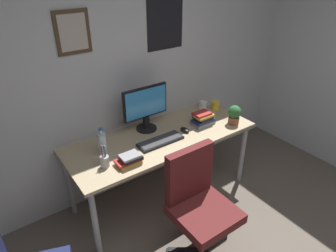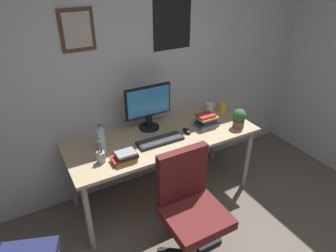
% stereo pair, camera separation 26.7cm
% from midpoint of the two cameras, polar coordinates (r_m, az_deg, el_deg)
% --- Properties ---
extents(wall_back, '(4.40, 0.10, 2.60)m').
position_cam_midpoint_polar(wall_back, '(2.87, -5.21, 11.24)').
color(wall_back, silver).
rests_on(wall_back, ground_plane).
extents(desk, '(1.80, 0.71, 0.73)m').
position_cam_midpoint_polar(desk, '(2.86, 1.71, -3.09)').
color(desk, tan).
rests_on(desk, ground_plane).
extents(office_chair, '(0.55, 0.57, 0.95)m').
position_cam_midpoint_polar(office_chair, '(2.41, 7.41, -14.41)').
color(office_chair, '#591E1E').
rests_on(office_chair, ground_plane).
extents(monitor, '(0.46, 0.20, 0.43)m').
position_cam_midpoint_polar(monitor, '(2.84, -1.05, 3.81)').
color(monitor, black).
rests_on(monitor, desk).
extents(keyboard, '(0.43, 0.15, 0.03)m').
position_cam_midpoint_polar(keyboard, '(2.72, 1.32, -2.86)').
color(keyboard, black).
rests_on(keyboard, desk).
extents(computer_mouse, '(0.06, 0.11, 0.04)m').
position_cam_midpoint_polar(computer_mouse, '(2.88, 6.23, -0.98)').
color(computer_mouse, black).
rests_on(computer_mouse, desk).
extents(water_bottle, '(0.07, 0.07, 0.25)m').
position_cam_midpoint_polar(water_bottle, '(2.59, -9.69, -2.66)').
color(water_bottle, silver).
rests_on(water_bottle, desk).
extents(coffee_mug_near, '(0.12, 0.08, 0.10)m').
position_cam_midpoint_polar(coffee_mug_near, '(3.31, 12.64, 3.30)').
color(coffee_mug_near, yellow).
rests_on(coffee_mug_near, desk).
extents(coffee_mug_far, '(0.12, 0.08, 0.10)m').
position_cam_midpoint_polar(coffee_mug_far, '(3.30, 10.25, 3.42)').
color(coffee_mug_far, white).
rests_on(coffee_mug_far, desk).
extents(potted_plant, '(0.13, 0.13, 0.20)m').
position_cam_midpoint_polar(potted_plant, '(3.02, 15.80, 1.45)').
color(potted_plant, brown).
rests_on(potted_plant, desk).
extents(pen_cup, '(0.07, 0.07, 0.20)m').
position_cam_midpoint_polar(pen_cup, '(2.47, -9.57, -5.82)').
color(pen_cup, '#9EA0A5').
rests_on(pen_cup, desk).
extents(book_stack_left, '(0.22, 0.15, 0.13)m').
position_cam_midpoint_polar(book_stack_left, '(2.99, 9.87, 0.90)').
color(book_stack_left, gray).
rests_on(book_stack_left, desk).
extents(book_stack_right, '(0.21, 0.14, 0.09)m').
position_cam_midpoint_polar(book_stack_right, '(2.47, -4.99, -5.84)').
color(book_stack_right, gold).
rests_on(book_stack_right, desk).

